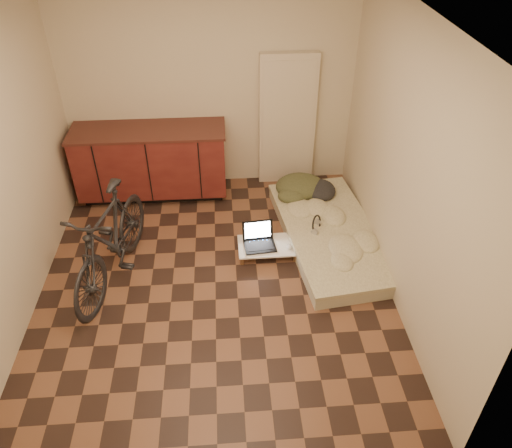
{
  "coord_description": "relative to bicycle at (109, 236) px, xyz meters",
  "views": [
    {
      "loc": [
        0.15,
        -3.75,
        3.55
      ],
      "look_at": [
        0.44,
        0.23,
        0.55
      ],
      "focal_mm": 35.0,
      "sensor_mm": 36.0,
      "label": 1
    }
  ],
  "objects": [
    {
      "name": "headphones",
      "position": [
        2.14,
        0.45,
        -0.3
      ],
      "size": [
        0.3,
        0.31,
        0.15
      ],
      "primitive_type": null,
      "rotation": [
        0.0,
        0.0,
        0.99
      ],
      "color": "black",
      "rests_on": "futon"
    },
    {
      "name": "futon",
      "position": [
        2.3,
        0.44,
        -0.46
      ],
      "size": [
        1.22,
        2.14,
        0.17
      ],
      "rotation": [
        0.0,
        0.0,
        0.13
      ],
      "color": "beige",
      "rests_on": "ground"
    },
    {
      "name": "clothing_pile",
      "position": [
        2.13,
        1.22,
        -0.25
      ],
      "size": [
        0.71,
        0.61,
        0.26
      ],
      "primitive_type": null,
      "rotation": [
        0.0,
        0.0,
        0.13
      ],
      "color": "#3D4126",
      "rests_on": "futon"
    },
    {
      "name": "mouse",
      "position": [
        1.81,
        0.22,
        -0.43
      ],
      "size": [
        0.07,
        0.1,
        0.03
      ],
      "primitive_type": "ellipsoid",
      "rotation": [
        0.0,
        0.0,
        0.06
      ],
      "color": "silver",
      "rests_on": "lap_desk"
    },
    {
      "name": "bicycle",
      "position": [
        0.0,
        0.0,
        0.0
      ],
      "size": [
        0.9,
        1.77,
        1.1
      ],
      "primitive_type": "imported",
      "rotation": [
        0.0,
        0.0,
        -0.25
      ],
      "color": "black",
      "rests_on": "ground"
    },
    {
      "name": "room_shell",
      "position": [
        1.0,
        -0.15,
        0.75
      ],
      "size": [
        3.5,
        4.0,
        2.6
      ],
      "color": "brown",
      "rests_on": "ground"
    },
    {
      "name": "cabinets",
      "position": [
        0.25,
        1.56,
        -0.08
      ],
      "size": [
        1.84,
        0.62,
        0.91
      ],
      "color": "black",
      "rests_on": "ground"
    },
    {
      "name": "laptop",
      "position": [
        1.49,
        0.31,
        -0.39
      ],
      "size": [
        0.36,
        0.33,
        0.23
      ],
      "rotation": [
        0.0,
        0.0,
        0.1
      ],
      "color": "black",
      "rests_on": "lap_desk"
    },
    {
      "name": "appliance_panel",
      "position": [
        1.95,
        1.79,
        0.3
      ],
      "size": [
        0.7,
        0.1,
        1.7
      ],
      "primitive_type": "cube",
      "color": "beige",
      "rests_on": "ground"
    },
    {
      "name": "lap_desk",
      "position": [
        1.57,
        0.29,
        -0.46
      ],
      "size": [
        0.63,
        0.41,
        0.1
      ],
      "rotation": [
        0.0,
        0.0,
        0.01
      ],
      "color": "brown",
      "rests_on": "ground"
    }
  ]
}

